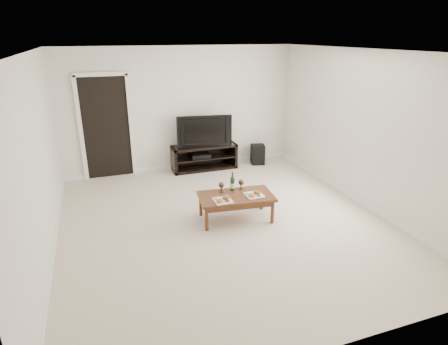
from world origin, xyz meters
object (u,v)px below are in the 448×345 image
Objects in this scene: television at (204,130)px; coffee_table at (236,207)px; subwoofer at (258,154)px; media_console at (204,157)px.

television is 1.00× the size of coffee_table.
coffee_table is at bearing -106.86° from subwoofer.
subwoofer is 0.38× the size of coffee_table.
television is at bearing 85.19° from coffee_table.
coffee_table is at bearing -86.02° from television.
media_console is at bearing 8.79° from television.
television reaches higher than media_console.
media_console is 2.47m from coffee_table.
television is 2.56m from coffee_table.
subwoofer is at bearing 6.44° from television.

